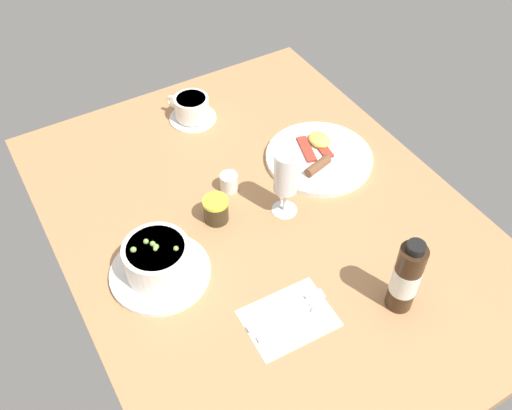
{
  "coord_description": "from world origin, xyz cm",
  "views": [
    {
      "loc": [
        69.15,
        -42.83,
        91.87
      ],
      "look_at": [
        2.45,
        -3.52,
        8.63
      ],
      "focal_mm": 39.79,
      "sensor_mm": 36.0,
      "label": 1
    }
  ],
  "objects_px": {
    "cutlery_setting": "(291,317)",
    "wine_glass": "(285,174)",
    "creamer_jug": "(229,182)",
    "jam_jar": "(216,210)",
    "porridge_bowl": "(158,262)",
    "breakfast_plate": "(319,156)",
    "coffee_cup": "(192,109)",
    "sauce_bottle_brown": "(406,278)"
  },
  "relations": [
    {
      "from": "sauce_bottle_brown",
      "to": "breakfast_plate",
      "type": "height_order",
      "value": "sauce_bottle_brown"
    },
    {
      "from": "wine_glass",
      "to": "breakfast_plate",
      "type": "xyz_separation_m",
      "value": [
        -0.09,
        0.16,
        -0.1
      ]
    },
    {
      "from": "coffee_cup",
      "to": "porridge_bowl",
      "type": "bearing_deg",
      "value": -33.54
    },
    {
      "from": "wine_glass",
      "to": "jam_jar",
      "type": "bearing_deg",
      "value": -109.4
    },
    {
      "from": "jam_jar",
      "to": "sauce_bottle_brown",
      "type": "xyz_separation_m",
      "value": [
        0.37,
        0.2,
        0.05
      ]
    },
    {
      "from": "porridge_bowl",
      "to": "breakfast_plate",
      "type": "height_order",
      "value": "porridge_bowl"
    },
    {
      "from": "creamer_jug",
      "to": "cutlery_setting",
      "type": "bearing_deg",
      "value": -10.13
    },
    {
      "from": "cutlery_setting",
      "to": "wine_glass",
      "type": "distance_m",
      "value": 0.29
    },
    {
      "from": "creamer_jug",
      "to": "wine_glass",
      "type": "height_order",
      "value": "wine_glass"
    },
    {
      "from": "cutlery_setting",
      "to": "creamer_jug",
      "type": "relative_size",
      "value": 3.53
    },
    {
      "from": "coffee_cup",
      "to": "jam_jar",
      "type": "height_order",
      "value": "coffee_cup"
    },
    {
      "from": "coffee_cup",
      "to": "breakfast_plate",
      "type": "relative_size",
      "value": 0.47
    },
    {
      "from": "jam_jar",
      "to": "porridge_bowl",
      "type": "bearing_deg",
      "value": -65.8
    },
    {
      "from": "cutlery_setting",
      "to": "coffee_cup",
      "type": "distance_m",
      "value": 0.64
    },
    {
      "from": "porridge_bowl",
      "to": "breakfast_plate",
      "type": "distance_m",
      "value": 0.48
    },
    {
      "from": "porridge_bowl",
      "to": "jam_jar",
      "type": "bearing_deg",
      "value": 114.2
    },
    {
      "from": "creamer_jug",
      "to": "sauce_bottle_brown",
      "type": "relative_size",
      "value": 0.28
    },
    {
      "from": "creamer_jug",
      "to": "jam_jar",
      "type": "xyz_separation_m",
      "value": [
        0.07,
        -0.07,
        0.01
      ]
    },
    {
      "from": "coffee_cup",
      "to": "wine_glass",
      "type": "bearing_deg",
      "value": 4.71
    },
    {
      "from": "cutlery_setting",
      "to": "sauce_bottle_brown",
      "type": "bearing_deg",
      "value": 68.47
    },
    {
      "from": "jam_jar",
      "to": "coffee_cup",
      "type": "bearing_deg",
      "value": 162.27
    },
    {
      "from": "jam_jar",
      "to": "breakfast_plate",
      "type": "distance_m",
      "value": 0.3
    },
    {
      "from": "coffee_cup",
      "to": "creamer_jug",
      "type": "xyz_separation_m",
      "value": [
        0.27,
        -0.04,
        -0.01
      ]
    },
    {
      "from": "creamer_jug",
      "to": "wine_glass",
      "type": "relative_size",
      "value": 0.3
    },
    {
      "from": "cutlery_setting",
      "to": "jam_jar",
      "type": "distance_m",
      "value": 0.29
    },
    {
      "from": "creamer_jug",
      "to": "wine_glass",
      "type": "bearing_deg",
      "value": 31.87
    },
    {
      "from": "wine_glass",
      "to": "jam_jar",
      "type": "height_order",
      "value": "wine_glass"
    },
    {
      "from": "porridge_bowl",
      "to": "cutlery_setting",
      "type": "relative_size",
      "value": 1.17
    },
    {
      "from": "porridge_bowl",
      "to": "sauce_bottle_brown",
      "type": "relative_size",
      "value": 1.13
    },
    {
      "from": "coffee_cup",
      "to": "breakfast_plate",
      "type": "distance_m",
      "value": 0.35
    },
    {
      "from": "cutlery_setting",
      "to": "sauce_bottle_brown",
      "type": "height_order",
      "value": "sauce_bottle_brown"
    },
    {
      "from": "cutlery_setting",
      "to": "wine_glass",
      "type": "xyz_separation_m",
      "value": [
        -0.24,
        0.14,
        0.1
      ]
    },
    {
      "from": "sauce_bottle_brown",
      "to": "porridge_bowl",
      "type": "bearing_deg",
      "value": -128.76
    },
    {
      "from": "cutlery_setting",
      "to": "breakfast_plate",
      "type": "distance_m",
      "value": 0.45
    },
    {
      "from": "cutlery_setting",
      "to": "coffee_cup",
      "type": "bearing_deg",
      "value": 170.63
    },
    {
      "from": "cutlery_setting",
      "to": "coffee_cup",
      "type": "height_order",
      "value": "coffee_cup"
    },
    {
      "from": "sauce_bottle_brown",
      "to": "jam_jar",
      "type": "bearing_deg",
      "value": -151.59
    },
    {
      "from": "porridge_bowl",
      "to": "coffee_cup",
      "type": "xyz_separation_m",
      "value": [
        -0.41,
        0.27,
        -0.01
      ]
    },
    {
      "from": "coffee_cup",
      "to": "wine_glass",
      "type": "relative_size",
      "value": 0.74
    },
    {
      "from": "wine_glass",
      "to": "jam_jar",
      "type": "relative_size",
      "value": 2.8
    },
    {
      "from": "coffee_cup",
      "to": "wine_glass",
      "type": "xyz_separation_m",
      "value": [
        0.39,
        0.03,
        0.07
      ]
    },
    {
      "from": "porridge_bowl",
      "to": "creamer_jug",
      "type": "height_order",
      "value": "porridge_bowl"
    }
  ]
}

